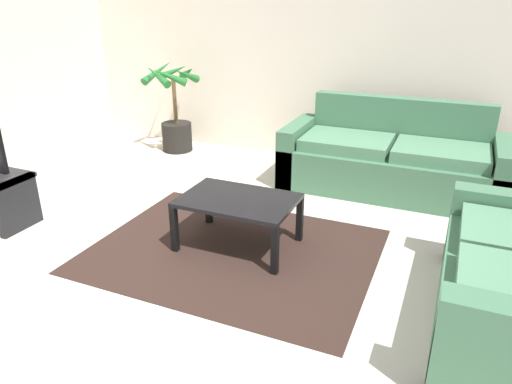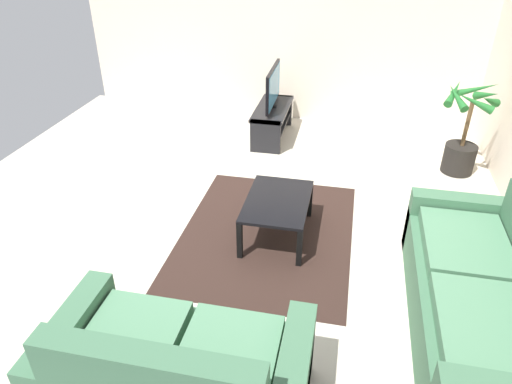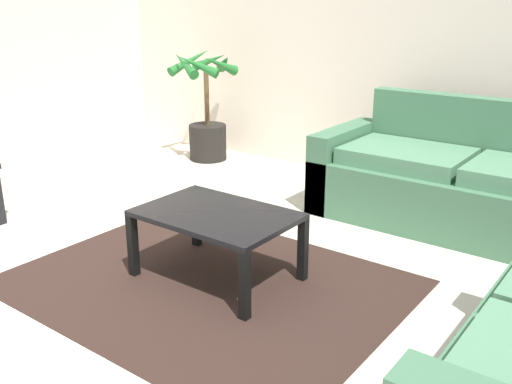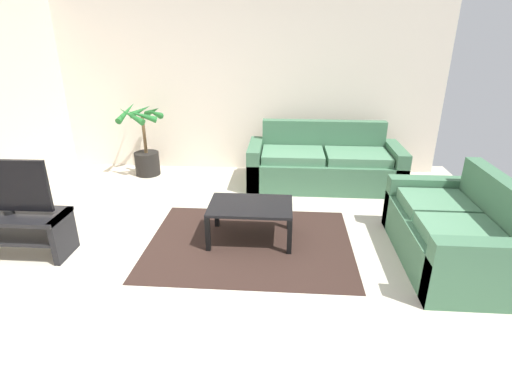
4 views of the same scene
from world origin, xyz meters
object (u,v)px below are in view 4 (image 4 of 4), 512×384
couch_main (324,166)px  coffee_table (251,209)px  couch_loveseat (453,234)px  tv_stand (13,228)px  potted_palm (145,147)px  tv (2,186)px

couch_main → coffee_table: couch_main is taller
couch_loveseat → coffee_table: couch_loveseat is taller
couch_main → tv_stand: bearing=-146.3°
couch_main → potted_palm: bearing=174.7°
couch_main → tv: tv is taller
tv → potted_palm: (0.55, 2.46, -0.31)m
couch_main → tv: size_ratio=2.35×
tv_stand → coffee_table: bearing=11.5°
tv_stand → tv: (-0.00, 0.00, 0.46)m
couch_main → tv: bearing=-146.4°
coffee_table → potted_palm: 2.70m
couch_loveseat → potted_palm: (-3.86, 2.27, 0.15)m
couch_main → coffee_table: bearing=-118.4°
couch_main → coffee_table: size_ratio=2.45×
couch_main → couch_loveseat: bearing=-61.4°
tv_stand → tv: bearing=90.9°
tv_stand → tv: tv is taller
couch_main → tv_stand: couch_main is taller
tv → couch_loveseat: bearing=2.5°
coffee_table → tv: bearing=-168.6°
couch_loveseat → potted_palm: bearing=149.5°
tv_stand → potted_palm: bearing=77.4°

